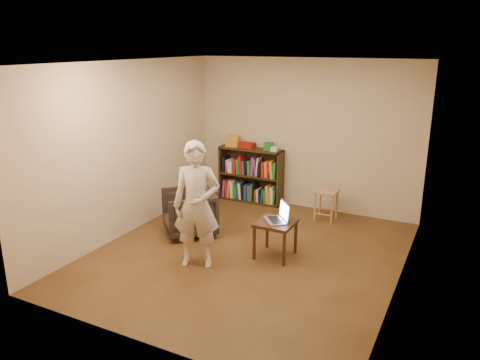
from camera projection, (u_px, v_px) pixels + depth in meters
The scene contains 15 objects.
floor at pixel (247, 254), 6.51m from camera, with size 4.50×4.50×0.00m, color #492E17.
ceiling at pixel (248, 62), 5.78m from camera, with size 4.50×4.50×0.00m, color silver.
wall_back at pixel (305, 135), 8.07m from camera, with size 4.00×4.00×0.00m, color beige.
wall_left at pixel (128, 149), 7.02m from camera, with size 4.50×4.50×0.00m, color beige.
wall_right at pixel (407, 184), 5.27m from camera, with size 4.50×4.50×0.00m, color beige.
bookshelf at pixel (251, 178), 8.59m from camera, with size 1.20×0.30×1.00m.
box_yellow at pixel (233, 141), 8.56m from camera, with size 0.24×0.17×0.19m, color orange.
red_cloth at pixel (247, 145), 8.46m from camera, with size 0.28×0.20×0.09m, color maroon.
box_green at pixel (269, 146), 8.26m from camera, with size 0.14×0.14×0.14m, color #20782B.
box_white at pixel (274, 149), 8.19m from camera, with size 0.10×0.10×0.08m, color white.
stool at pixel (326, 196), 7.66m from camera, with size 0.36×0.36×0.52m.
armchair at pixel (189, 212), 7.13m from camera, with size 0.74×0.76×0.69m, color black.
side_table at pixel (275, 227), 6.35m from camera, with size 0.50×0.50×0.51m.
laptop at pixel (279, 217), 6.33m from camera, with size 0.43×0.44×0.26m.
person at pixel (197, 205), 6.00m from camera, with size 0.61×0.40×1.67m, color beige.
Camera 1 is at (2.61, -5.35, 2.85)m, focal length 35.00 mm.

